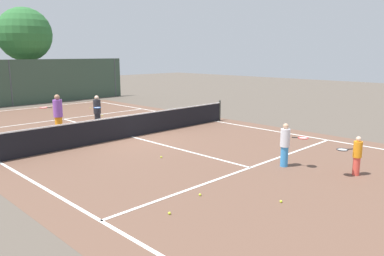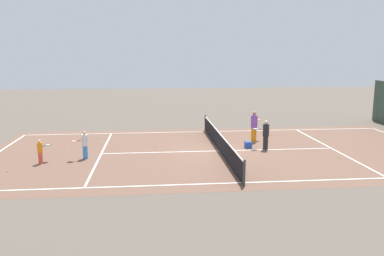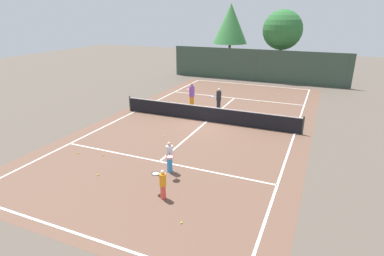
{
  "view_description": "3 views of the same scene",
  "coord_description": "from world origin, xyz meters",
  "px_view_note": "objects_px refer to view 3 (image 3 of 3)",
  "views": [
    {
      "loc": [
        -9.48,
        -13.22,
        3.61
      ],
      "look_at": [
        1.08,
        -2.67,
        0.63
      ],
      "focal_mm": 34.97,
      "sensor_mm": 36.0,
      "label": 1
    },
    {
      "loc": [
        20.99,
        -3.63,
        5.29
      ],
      "look_at": [
        -0.57,
        -1.47,
        1.21
      ],
      "focal_mm": 37.21,
      "sensor_mm": 36.0,
      "label": 2
    },
    {
      "loc": [
        6.73,
        -18.11,
        6.66
      ],
      "look_at": [
        0.31,
        -3.2,
        0.67
      ],
      "focal_mm": 29.32,
      "sensor_mm": 36.0,
      "label": 3
    }
  ],
  "objects_px": {
    "player_2": "(169,157)",
    "tennis_ball_9": "(178,101)",
    "tennis_ball_10": "(241,120)",
    "tennis_ball_1": "(279,94)",
    "tennis_ball_3": "(258,102)",
    "tennis_ball_8": "(184,107)",
    "player_0": "(192,95)",
    "tennis_ball_5": "(98,175)",
    "ball_crate": "(208,110)",
    "tennis_ball_0": "(181,223)",
    "tennis_ball_6": "(179,99)",
    "player_1": "(219,99)",
    "tennis_ball_4": "(78,153)",
    "tennis_ball_2": "(165,136)",
    "tennis_ball_7": "(103,155)",
    "player_3": "(162,183)"
  },
  "relations": [
    {
      "from": "ball_crate",
      "to": "tennis_ball_5",
      "type": "relative_size",
      "value": 6.62
    },
    {
      "from": "player_1",
      "to": "player_0",
      "type": "bearing_deg",
      "value": -176.45
    },
    {
      "from": "tennis_ball_1",
      "to": "tennis_ball_9",
      "type": "relative_size",
      "value": 1.0
    },
    {
      "from": "tennis_ball_3",
      "to": "tennis_ball_6",
      "type": "height_order",
      "value": "same"
    },
    {
      "from": "player_2",
      "to": "tennis_ball_6",
      "type": "xyz_separation_m",
      "value": [
        -4.93,
        11.21,
        -0.71
      ]
    },
    {
      "from": "player_3",
      "to": "tennis_ball_5",
      "type": "xyz_separation_m",
      "value": [
        -3.43,
        0.43,
        -0.59
      ]
    },
    {
      "from": "tennis_ball_9",
      "to": "tennis_ball_10",
      "type": "relative_size",
      "value": 1.0
    },
    {
      "from": "tennis_ball_8",
      "to": "tennis_ball_6",
      "type": "bearing_deg",
      "value": 126.68
    },
    {
      "from": "tennis_ball_0",
      "to": "tennis_ball_3",
      "type": "xyz_separation_m",
      "value": [
        -0.83,
        16.03,
        0.0
      ]
    },
    {
      "from": "tennis_ball_2",
      "to": "tennis_ball_7",
      "type": "distance_m",
      "value": 3.8
    },
    {
      "from": "tennis_ball_7",
      "to": "tennis_ball_9",
      "type": "distance_m",
      "value": 10.69
    },
    {
      "from": "player_1",
      "to": "tennis_ball_6",
      "type": "distance_m",
      "value": 4.27
    },
    {
      "from": "tennis_ball_5",
      "to": "tennis_ball_10",
      "type": "xyz_separation_m",
      "value": [
        3.81,
        9.62,
        0.0
      ]
    },
    {
      "from": "tennis_ball_4",
      "to": "tennis_ball_1",
      "type": "bearing_deg",
      "value": 65.56
    },
    {
      "from": "player_0",
      "to": "tennis_ball_4",
      "type": "bearing_deg",
      "value": -101.96
    },
    {
      "from": "tennis_ball_3",
      "to": "tennis_ball_5",
      "type": "relative_size",
      "value": 1.0
    },
    {
      "from": "tennis_ball_7",
      "to": "tennis_ball_8",
      "type": "relative_size",
      "value": 1.0
    },
    {
      "from": "ball_crate",
      "to": "tennis_ball_4",
      "type": "distance_m",
      "value": 9.67
    },
    {
      "from": "tennis_ball_0",
      "to": "tennis_ball_2",
      "type": "relative_size",
      "value": 1.0
    },
    {
      "from": "tennis_ball_9",
      "to": "tennis_ball_3",
      "type": "bearing_deg",
      "value": 19.34
    },
    {
      "from": "player_0",
      "to": "tennis_ball_5",
      "type": "height_order",
      "value": "player_0"
    },
    {
      "from": "tennis_ball_10",
      "to": "player_0",
      "type": "bearing_deg",
      "value": 160.26
    },
    {
      "from": "player_1",
      "to": "tennis_ball_4",
      "type": "height_order",
      "value": "player_1"
    },
    {
      "from": "tennis_ball_8",
      "to": "tennis_ball_1",
      "type": "bearing_deg",
      "value": 48.65
    },
    {
      "from": "tennis_ball_0",
      "to": "player_1",
      "type": "bearing_deg",
      "value": 103.4
    },
    {
      "from": "player_0",
      "to": "player_1",
      "type": "distance_m",
      "value": 2.04
    },
    {
      "from": "player_3",
      "to": "tennis_ball_0",
      "type": "relative_size",
      "value": 18.16
    },
    {
      "from": "player_3",
      "to": "tennis_ball_8",
      "type": "relative_size",
      "value": 18.16
    },
    {
      "from": "player_2",
      "to": "tennis_ball_9",
      "type": "xyz_separation_m",
      "value": [
        -4.8,
        10.81,
        -0.71
      ]
    },
    {
      "from": "tennis_ball_8",
      "to": "player_1",
      "type": "bearing_deg",
      "value": 5.61
    },
    {
      "from": "tennis_ball_3",
      "to": "tennis_ball_1",
      "type": "bearing_deg",
      "value": 71.55
    },
    {
      "from": "player_1",
      "to": "tennis_ball_10",
      "type": "xyz_separation_m",
      "value": [
        2.12,
        -1.62,
        -0.81
      ]
    },
    {
      "from": "player_3",
      "to": "tennis_ball_10",
      "type": "bearing_deg",
      "value": 87.81
    },
    {
      "from": "player_1",
      "to": "player_3",
      "type": "relative_size",
      "value": 1.37
    },
    {
      "from": "tennis_ball_1",
      "to": "tennis_ball_10",
      "type": "xyz_separation_m",
      "value": [
        -1.17,
        -8.05,
        0.0
      ]
    },
    {
      "from": "player_1",
      "to": "tennis_ball_4",
      "type": "xyz_separation_m",
      "value": [
        -4.09,
        -9.81,
        -0.81
      ]
    },
    {
      "from": "tennis_ball_5",
      "to": "tennis_ball_10",
      "type": "height_order",
      "value": "same"
    },
    {
      "from": "tennis_ball_5",
      "to": "tennis_ball_6",
      "type": "xyz_separation_m",
      "value": [
        -2.21,
        12.76,
        0.0
      ]
    },
    {
      "from": "player_0",
      "to": "tennis_ball_9",
      "type": "height_order",
      "value": "player_0"
    },
    {
      "from": "tennis_ball_1",
      "to": "tennis_ball_0",
      "type": "bearing_deg",
      "value": -90.72
    },
    {
      "from": "player_2",
      "to": "tennis_ball_6",
      "type": "relative_size",
      "value": 21.59
    },
    {
      "from": "tennis_ball_3",
      "to": "tennis_ball_8",
      "type": "height_order",
      "value": "same"
    },
    {
      "from": "tennis_ball_0",
      "to": "tennis_ball_5",
      "type": "bearing_deg",
      "value": 161.78
    },
    {
      "from": "player_3",
      "to": "tennis_ball_2",
      "type": "bearing_deg",
      "value": 117.42
    },
    {
      "from": "tennis_ball_10",
      "to": "tennis_ball_2",
      "type": "bearing_deg",
      "value": -126.32
    },
    {
      "from": "player_3",
      "to": "tennis_ball_0",
      "type": "distance_m",
      "value": 1.83
    },
    {
      "from": "player_2",
      "to": "tennis_ball_9",
      "type": "distance_m",
      "value": 11.85
    },
    {
      "from": "tennis_ball_0",
      "to": "tennis_ball_5",
      "type": "distance_m",
      "value": 4.99
    },
    {
      "from": "tennis_ball_6",
      "to": "player_3",
      "type": "bearing_deg",
      "value": -66.82
    },
    {
      "from": "tennis_ball_9",
      "to": "player_2",
      "type": "bearing_deg",
      "value": -66.06
    }
  ]
}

